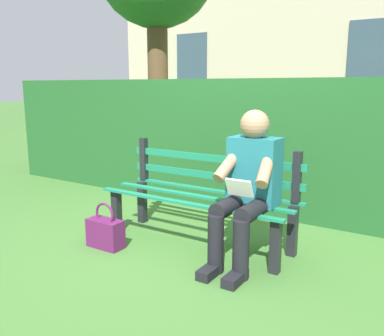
% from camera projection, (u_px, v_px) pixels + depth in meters
% --- Properties ---
extents(ground, '(60.00, 60.00, 0.00)m').
position_uv_depth(ground, '(198.00, 243.00, 3.51)').
color(ground, '#3D6B2D').
extents(park_bench, '(1.69, 0.53, 0.84)m').
position_uv_depth(park_bench, '(203.00, 196.00, 3.49)').
color(park_bench, black).
rests_on(park_bench, ground).
extents(person_seated, '(0.44, 0.73, 1.16)m').
position_uv_depth(person_seated, '(248.00, 184.00, 3.05)').
color(person_seated, '#1E6672').
rests_on(person_seated, ground).
extents(hedge_backdrop, '(6.46, 0.72, 1.49)m').
position_uv_depth(hedge_backdrop, '(231.00, 140.00, 4.65)').
color(hedge_backdrop, '#1E5123').
rests_on(hedge_backdrop, ground).
extents(handbag, '(0.31, 0.15, 0.39)m').
position_uv_depth(handbag, '(105.00, 232.00, 3.41)').
color(handbag, '#59194C').
rests_on(handbag, ground).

